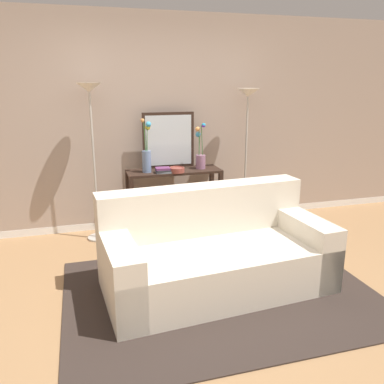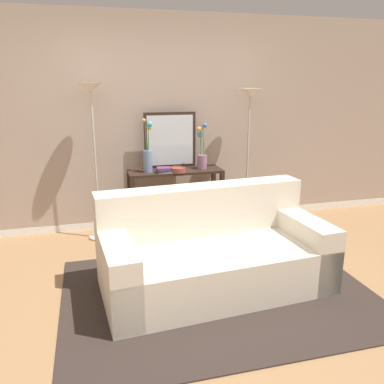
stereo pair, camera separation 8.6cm
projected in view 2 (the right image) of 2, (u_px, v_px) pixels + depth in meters
name	position (u px, v px, depth m)	size (l,w,h in m)	color
ground_plane	(180.00, 304.00, 3.38)	(16.00, 16.00, 0.02)	#9E754C
back_wall	(142.00, 124.00, 4.93)	(12.00, 0.15, 2.61)	white
area_rug	(218.00, 293.00, 3.52)	(2.68, 1.96, 0.01)	#332823
couch	(213.00, 254.00, 3.59)	(2.05, 1.12, 0.88)	beige
console_table	(175.00, 189.00, 4.87)	(1.13, 0.39, 0.78)	black
floor_lamp_left	(92.00, 118.00, 4.40)	(0.28, 0.28, 1.80)	#B7B2A8
floor_lamp_right	(249.00, 119.00, 4.87)	(0.28, 0.28, 1.73)	#B7B2A8
wall_mirror	(170.00, 140.00, 4.86)	(0.64, 0.02, 0.68)	black
vase_tall_flowers	(148.00, 155.00, 4.64)	(0.12, 0.11, 0.63)	#6B84AD
vase_short_flowers	(202.00, 155.00, 4.83)	(0.13, 0.12, 0.56)	gray
fruit_bowl	(178.00, 170.00, 4.68)	(0.18, 0.18, 0.06)	brown
book_stack	(165.00, 170.00, 4.66)	(0.20, 0.17, 0.06)	slate
book_row_under_console	(153.00, 228.00, 4.93)	(0.36, 0.17, 0.13)	silver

